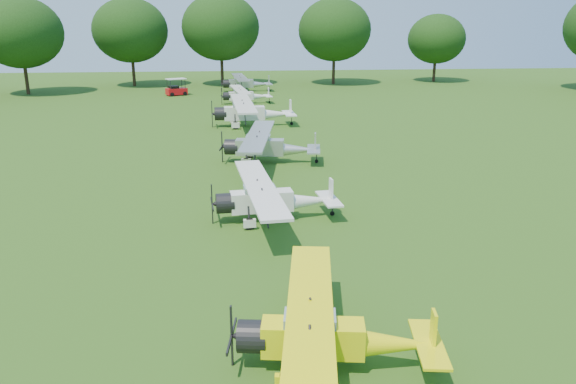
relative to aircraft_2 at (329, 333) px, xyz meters
name	(u,v)px	position (x,y,z in m)	size (l,w,h in m)	color
ground	(253,208)	(-1.54, 13.95, -1.07)	(160.00, 160.00, 0.00)	#285014
tree_belt	(324,46)	(2.03, 14.12, 6.96)	(137.36, 130.27, 14.52)	black
aircraft_2	(329,333)	(0.00, 0.00, 0.00)	(5.90, 9.35, 1.84)	#F1ED0A
aircraft_3	(271,197)	(-0.70, 12.13, 0.06)	(6.17, 9.83, 1.93)	white
aircraft_4	(267,145)	(-0.15, 23.40, 0.15)	(6.74, 10.68, 2.10)	silver
aircraft_5	(251,111)	(-0.76, 36.98, 0.31)	(7.55, 12.01, 2.37)	white
aircraft_6	(245,94)	(-0.92, 51.12, -0.01)	(5.81, 9.23, 1.81)	white
aircraft_7	(245,82)	(-0.59, 62.49, 0.17)	(6.77, 10.80, 2.12)	silver
golf_cart	(176,90)	(-9.37, 59.25, -0.37)	(2.83, 2.34, 2.11)	red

